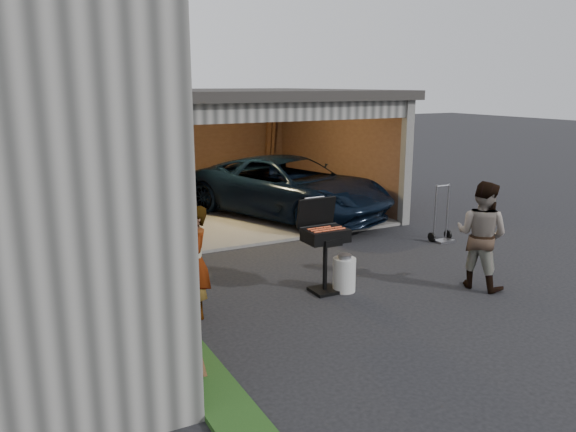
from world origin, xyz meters
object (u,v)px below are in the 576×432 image
object	(u,v)px
woman	(196,262)
man	(481,235)
bbq_grill	(324,238)
minivan	(290,190)
propane_tank	(344,275)
plywood_panel	(183,326)
hand_truck	(442,230)

from	to	relation	value
woman	man	bearing A→B (deg)	88.59
bbq_grill	minivan	bearing A→B (deg)	68.42
propane_tank	plywood_panel	world-z (taller)	plywood_panel
minivan	propane_tank	bearing A→B (deg)	-130.13
minivan	woman	xyz separation A→B (m)	(-3.69, -4.35, 0.07)
minivan	plywood_panel	size ratio (longest dim) A/B	5.09
bbq_grill	hand_truck	world-z (taller)	bbq_grill
woman	propane_tank	size ratio (longest dim) A/B	2.92
bbq_grill	hand_truck	size ratio (longest dim) A/B	1.23
minivan	hand_truck	bearing A→B (deg)	-82.26
woman	hand_truck	size ratio (longest dim) A/B	1.33
man	woman	bearing A→B (deg)	56.93
minivan	woman	size ratio (longest dim) A/B	3.26
minivan	woman	distance (m)	5.70
minivan	man	distance (m)	5.30
man	plywood_panel	xyz separation A→B (m)	(-4.74, -0.32, -0.34)
propane_tank	minivan	bearing A→B (deg)	72.17
bbq_grill	woman	bearing A→B (deg)	-179.97
man	hand_truck	bearing A→B (deg)	-51.08
woman	bbq_grill	distance (m)	1.97
woman	man	xyz separation A→B (m)	(4.16, -0.93, 0.07)
minivan	man	bearing A→B (deg)	-107.17
minivan	plywood_panel	xyz separation A→B (m)	(-4.26, -5.60, -0.21)
minivan	propane_tank	xyz separation A→B (m)	(-1.44, -4.48, -0.42)
bbq_grill	propane_tank	bearing A→B (deg)	-25.38
propane_tank	hand_truck	bearing A→B (deg)	23.59
woman	propane_tank	world-z (taller)	woman
woman	plywood_panel	world-z (taller)	woman
woman	bbq_grill	bearing A→B (deg)	101.22
minivan	man	xyz separation A→B (m)	(0.47, -5.28, 0.14)
minivan	hand_truck	distance (m)	3.58
plywood_panel	woman	bearing A→B (deg)	65.36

